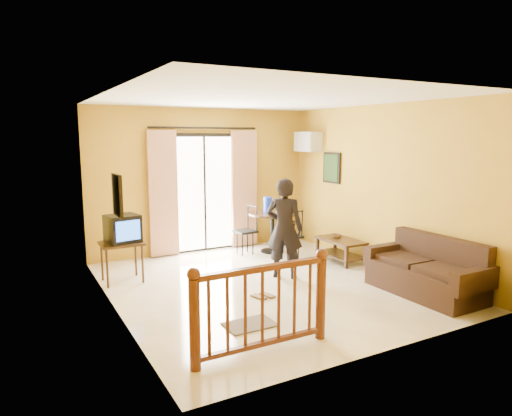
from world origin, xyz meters
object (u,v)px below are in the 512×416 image
standing_person (284,228)px  sofa (428,273)px  dining_table (272,221)px  coffee_table (340,247)px  television (123,228)px

standing_person → sofa: bearing=174.3°
sofa → standing_person: (-1.41, 1.65, 0.50)m
dining_table → sofa: size_ratio=0.55×
dining_table → coffee_table: bearing=-58.8°
dining_table → sofa: sofa is taller
television → standing_person: standing_person is taller
television → coffee_table: television is taller
coffee_table → television: bearing=169.1°
television → dining_table: television is taller
standing_person → dining_table: bearing=-70.3°
coffee_table → sofa: sofa is taller
television → dining_table: size_ratio=0.57×
television → standing_person: (2.31, -1.03, -0.04)m
dining_table → standing_person: size_ratio=0.59×
dining_table → television: bearing=-170.7°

